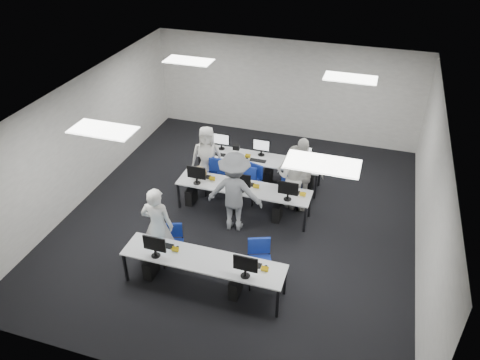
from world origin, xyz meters
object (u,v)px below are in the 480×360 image
(photographer, at_px, (235,192))
(desk_front, at_px, (203,261))
(student_1, at_px, (293,176))
(student_3, at_px, (300,174))
(chair_6, at_px, (250,185))
(chair_3, at_px, (251,189))
(chair_4, at_px, (293,196))
(student_2, at_px, (207,157))
(chair_1, at_px, (259,270))
(student_0, at_px, (158,226))
(chair_0, at_px, (174,251))
(desk_mid, at_px, (243,189))
(chair_5, at_px, (219,176))
(chair_2, at_px, (205,180))
(chair_7, at_px, (290,191))

(photographer, bearing_deg, desk_front, 86.14)
(student_1, bearing_deg, student_3, -172.96)
(chair_6, relative_size, student_1, 0.56)
(chair_3, xyz_separation_m, photographer, (-0.03, -1.19, 0.68))
(chair_4, height_order, photographer, photographer)
(chair_6, xyz_separation_m, student_2, (-1.19, 0.13, 0.53))
(chair_3, height_order, student_3, student_3)
(chair_1, bearing_deg, photographer, 102.79)
(chair_6, xyz_separation_m, student_3, (1.27, -0.12, 0.64))
(chair_1, relative_size, student_0, 0.53)
(chair_0, height_order, chair_1, chair_1)
(chair_3, xyz_separation_m, chair_4, (1.08, 0.07, -0.03))
(desk_mid, relative_size, chair_0, 3.74)
(chair_4, distance_m, student_2, 2.42)
(chair_6, bearing_deg, desk_mid, -86.53)
(desk_mid, distance_m, chair_5, 1.37)
(chair_4, relative_size, chair_6, 0.89)
(desk_mid, height_order, chair_6, chair_6)
(chair_1, bearing_deg, student_1, 67.88)
(student_1, bearing_deg, student_2, -1.82)
(student_1, bearing_deg, chair_0, 59.39)
(desk_front, distance_m, chair_1, 1.17)
(chair_5, bearing_deg, chair_6, -19.20)
(desk_front, distance_m, student_1, 3.42)
(chair_0, bearing_deg, student_0, 168.72)
(chair_2, xyz_separation_m, chair_5, (0.28, 0.29, 0.00))
(student_1, distance_m, student_3, 0.20)
(desk_front, distance_m, chair_0, 1.10)
(chair_3, relative_size, chair_4, 1.12)
(desk_front, bearing_deg, chair_6, 91.10)
(chair_6, height_order, chair_7, chair_6)
(chair_4, xyz_separation_m, student_3, (0.12, 0.00, 0.68))
(chair_1, distance_m, student_1, 2.81)
(student_3, bearing_deg, photographer, -138.26)
(student_2, bearing_deg, student_3, -19.18)
(chair_4, height_order, chair_5, chair_5)
(desk_mid, relative_size, chair_5, 3.44)
(chair_1, height_order, chair_3, chair_1)
(photographer, bearing_deg, chair_5, -63.23)
(chair_6, relative_size, photographer, 0.48)
(desk_front, height_order, chair_0, chair_0)
(chair_1, distance_m, chair_6, 3.08)
(chair_6, bearing_deg, chair_7, 3.26)
(chair_2, bearing_deg, desk_mid, -8.37)
(chair_1, relative_size, photographer, 0.49)
(desk_mid, distance_m, chair_3, 0.70)
(student_1, relative_size, student_2, 1.00)
(desk_front, relative_size, chair_3, 3.44)
(student_1, relative_size, student_3, 0.88)
(chair_5, bearing_deg, chair_3, -29.06)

